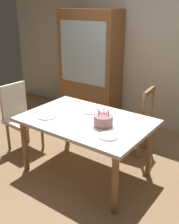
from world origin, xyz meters
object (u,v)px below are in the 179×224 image
object	(u,v)px
plate_near_celebrant	(47,117)
chair_spindle_back	(135,121)
dining_table	(86,126)
chair_upholstered	(19,114)
plate_far_side	(92,111)
plate_near_guest	(108,136)
birthday_cake	(103,121)
china_cabinet	(90,65)

from	to	relation	value
plate_near_celebrant	chair_spindle_back	bearing A→B (deg)	58.68
dining_table	chair_upholstered	bearing A→B (deg)	-177.69
plate_far_side	plate_near_guest	xyz separation A→B (m)	(0.53, -0.45, 0.00)
plate_near_celebrant	chair_spindle_back	size ratio (longest dim) A/B	0.23
dining_table	plate_near_guest	bearing A→B (deg)	-26.63
plate_near_celebrant	birthday_cake	bearing A→B (deg)	14.41
plate_near_guest	chair_spindle_back	xyz separation A→B (m)	(-0.22, 1.05, -0.27)
plate_near_guest	china_cabinet	bearing A→B (deg)	130.49
plate_near_guest	chair_upholstered	size ratio (longest dim) A/B	0.23
chair_spindle_back	china_cabinet	size ratio (longest dim) A/B	0.50
plate_near_guest	plate_far_side	bearing A→B (deg)	139.32
plate_near_celebrant	plate_far_side	distance (m)	0.57
birthday_cake	plate_far_side	distance (m)	0.45
chair_spindle_back	birthday_cake	bearing A→B (deg)	-86.99
dining_table	plate_near_celebrant	distance (m)	0.48
dining_table	plate_far_side	xyz separation A→B (m)	(-0.08, 0.23, 0.09)
birthday_cake	plate_near_celebrant	bearing A→B (deg)	-165.59
china_cabinet	chair_spindle_back	bearing A→B (deg)	-29.40
plate_near_celebrant	chair_spindle_back	xyz separation A→B (m)	(0.64, 1.05, -0.27)
chair_spindle_back	china_cabinet	world-z (taller)	china_cabinet
plate_far_side	plate_near_guest	world-z (taller)	same
plate_near_guest	chair_upholstered	bearing A→B (deg)	173.54
plate_near_celebrant	china_cabinet	world-z (taller)	china_cabinet
plate_near_guest	china_cabinet	size ratio (longest dim) A/B	0.12
plate_near_celebrant	china_cabinet	bearing A→B (deg)	110.26
dining_table	chair_spindle_back	xyz separation A→B (m)	(0.23, 0.83, -0.18)
plate_near_celebrant	chair_upholstered	size ratio (longest dim) A/B	0.23
birthday_cake	chair_upholstered	xyz separation A→B (m)	(-1.41, 0.00, -0.25)
plate_far_side	china_cabinet	distance (m)	1.68
plate_near_guest	chair_upholstered	distance (m)	1.61
plate_near_celebrant	chair_spindle_back	world-z (taller)	chair_spindle_back
chair_upholstered	china_cabinet	distance (m)	1.66
dining_table	birthday_cake	distance (m)	0.31
plate_far_side	china_cabinet	size ratio (longest dim) A/B	0.12
chair_spindle_back	china_cabinet	distance (m)	1.57
chair_spindle_back	plate_far_side	bearing A→B (deg)	-116.72
birthday_cake	china_cabinet	distance (m)	2.10
plate_far_side	chair_upholstered	world-z (taller)	chair_upholstered
dining_table	plate_far_side	bearing A→B (deg)	108.39
plate_near_celebrant	china_cabinet	xyz separation A→B (m)	(-0.66, 1.78, 0.22)
plate_near_guest	chair_spindle_back	distance (m)	1.11
dining_table	birthday_cake	size ratio (longest dim) A/B	5.37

